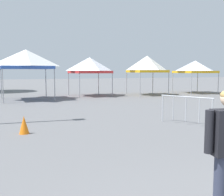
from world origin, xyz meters
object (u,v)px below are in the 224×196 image
(crowd_barrier_mid_lot, at_px, (186,105))
(traffic_cone_lot_center, at_px, (24,125))
(canopy_tent_far_right, at_px, (147,64))
(canopy_tent_center, at_px, (195,67))
(canopy_tent_left_of_center, at_px, (26,59))
(canopy_tent_right_of_center, at_px, (90,65))

(crowd_barrier_mid_lot, relative_size, traffic_cone_lot_center, 3.26)
(canopy_tent_far_right, xyz_separation_m, crowd_barrier_mid_lot, (-5.07, -11.67, -1.85))
(canopy_tent_far_right, xyz_separation_m, traffic_cone_lot_center, (-10.85, -10.93, -2.31))
(canopy_tent_center, relative_size, traffic_cone_lot_center, 5.38)
(canopy_tent_left_of_center, xyz_separation_m, crowd_barrier_mid_lot, (4.68, -11.67, -2.09))
(canopy_tent_right_of_center, height_order, crowd_barrier_mid_lot, canopy_tent_right_of_center)
(canopy_tent_left_of_center, height_order, traffic_cone_lot_center, canopy_tent_left_of_center)
(canopy_tent_right_of_center, distance_m, crowd_barrier_mid_lot, 12.90)
(canopy_tent_center, distance_m, traffic_cone_lot_center, 19.46)
(canopy_tent_far_right, xyz_separation_m, canopy_tent_center, (5.08, 0.05, -0.20))
(crowd_barrier_mid_lot, height_order, traffic_cone_lot_center, crowd_barrier_mid_lot)
(crowd_barrier_mid_lot, bearing_deg, canopy_tent_left_of_center, 111.85)
(canopy_tent_left_of_center, distance_m, crowd_barrier_mid_lot, 12.75)
(canopy_tent_left_of_center, bearing_deg, crowd_barrier_mid_lot, -68.15)
(traffic_cone_lot_center, bearing_deg, canopy_tent_far_right, 45.20)
(canopy_tent_left_of_center, height_order, canopy_tent_center, canopy_tent_left_of_center)
(crowd_barrier_mid_lot, bearing_deg, traffic_cone_lot_center, 172.66)
(canopy_tent_far_right, height_order, canopy_tent_center, canopy_tent_far_right)
(canopy_tent_left_of_center, height_order, crowd_barrier_mid_lot, canopy_tent_left_of_center)
(canopy_tent_far_right, bearing_deg, canopy_tent_center, 0.58)
(canopy_tent_left_of_center, distance_m, canopy_tent_right_of_center, 5.17)
(canopy_tent_left_of_center, xyz_separation_m, canopy_tent_right_of_center, (5.03, 1.11, -0.36))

